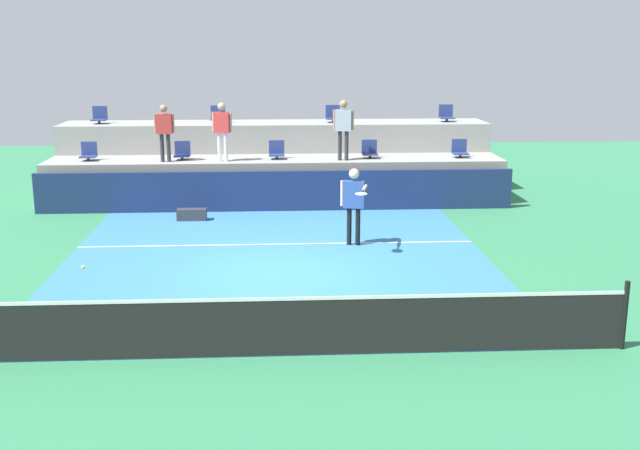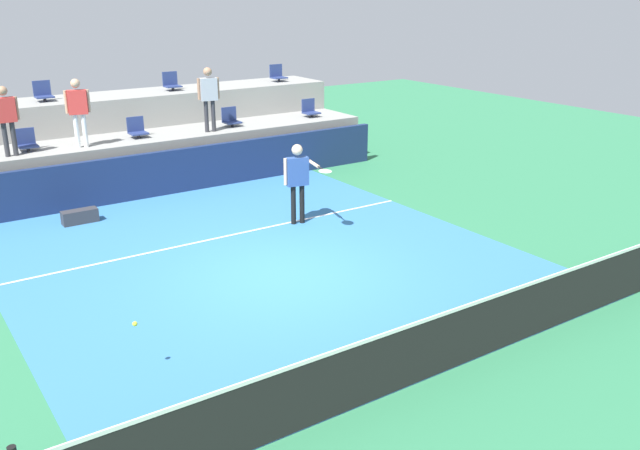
# 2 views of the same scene
# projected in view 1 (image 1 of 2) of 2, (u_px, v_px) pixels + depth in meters

# --- Properties ---
(ground_plane) EXTENTS (40.00, 40.00, 0.00)m
(ground_plane) POSITION_uv_depth(u_px,v_px,m) (277.00, 276.00, 15.19)
(ground_plane) COLOR #2D754C
(court_inner_paint) EXTENTS (9.00, 10.00, 0.01)m
(court_inner_paint) POSITION_uv_depth(u_px,v_px,m) (277.00, 261.00, 16.16)
(court_inner_paint) COLOR teal
(court_inner_paint) RESTS_ON ground_plane
(court_service_line) EXTENTS (9.00, 0.06, 0.00)m
(court_service_line) POSITION_uv_depth(u_px,v_px,m) (277.00, 244.00, 17.52)
(court_service_line) COLOR white
(court_service_line) RESTS_ON ground_plane
(tennis_net) EXTENTS (10.48, 0.08, 1.07)m
(tennis_net) POSITION_uv_depth(u_px,v_px,m) (278.00, 325.00, 11.19)
(tennis_net) COLOR black
(tennis_net) RESTS_ON ground_plane
(sponsor_backboard) EXTENTS (13.00, 0.16, 1.10)m
(sponsor_backboard) POSITION_uv_depth(u_px,v_px,m) (277.00, 191.00, 20.89)
(sponsor_backboard) COLOR navy
(sponsor_backboard) RESTS_ON ground_plane
(seating_tier_lower) EXTENTS (13.00, 1.80, 1.25)m
(seating_tier_lower) POSITION_uv_depth(u_px,v_px,m) (276.00, 180.00, 22.13)
(seating_tier_lower) COLOR gray
(seating_tier_lower) RESTS_ON ground_plane
(seating_tier_upper) EXTENTS (13.00, 1.80, 2.10)m
(seating_tier_upper) POSITION_uv_depth(u_px,v_px,m) (276.00, 156.00, 23.78)
(seating_tier_upper) COLOR gray
(seating_tier_upper) RESTS_ON ground_plane
(stadium_chair_lower_far_left) EXTENTS (0.44, 0.40, 0.52)m
(stadium_chair_lower_far_left) POSITION_uv_depth(u_px,v_px,m) (89.00, 153.00, 21.58)
(stadium_chair_lower_far_left) COLOR #2D2D33
(stadium_chair_lower_far_left) RESTS_ON seating_tier_lower
(stadium_chair_lower_left) EXTENTS (0.44, 0.40, 0.52)m
(stadium_chair_lower_left) POSITION_uv_depth(u_px,v_px,m) (182.00, 152.00, 21.72)
(stadium_chair_lower_left) COLOR #2D2D33
(stadium_chair_lower_left) RESTS_ON seating_tier_lower
(stadium_chair_lower_center) EXTENTS (0.44, 0.40, 0.52)m
(stadium_chair_lower_center) POSITION_uv_depth(u_px,v_px,m) (277.00, 151.00, 21.87)
(stadium_chair_lower_center) COLOR #2D2D33
(stadium_chair_lower_center) RESTS_ON seating_tier_lower
(stadium_chair_lower_right) EXTENTS (0.44, 0.40, 0.52)m
(stadium_chair_lower_right) POSITION_uv_depth(u_px,v_px,m) (370.00, 151.00, 22.02)
(stadium_chair_lower_right) COLOR #2D2D33
(stadium_chair_lower_right) RESTS_ON seating_tier_lower
(stadium_chair_lower_far_right) EXTENTS (0.44, 0.40, 0.52)m
(stadium_chair_lower_far_right) POSITION_uv_depth(u_px,v_px,m) (460.00, 150.00, 22.16)
(stadium_chair_lower_far_right) COLOR #2D2D33
(stadium_chair_lower_far_right) RESTS_ON seating_tier_lower
(stadium_chair_upper_far_left) EXTENTS (0.44, 0.40, 0.52)m
(stadium_chair_upper_far_left) POSITION_uv_depth(u_px,v_px,m) (99.00, 116.00, 23.12)
(stadium_chair_upper_far_left) COLOR #2D2D33
(stadium_chair_upper_far_left) RESTS_ON seating_tier_upper
(stadium_chair_upper_left) EXTENTS (0.44, 0.40, 0.52)m
(stadium_chair_upper_left) POSITION_uv_depth(u_px,v_px,m) (218.00, 116.00, 23.32)
(stadium_chair_upper_left) COLOR #2D2D33
(stadium_chair_upper_left) RESTS_ON seating_tier_upper
(stadium_chair_upper_right) EXTENTS (0.44, 0.40, 0.52)m
(stadium_chair_upper_right) POSITION_uv_depth(u_px,v_px,m) (333.00, 115.00, 23.51)
(stadium_chair_upper_right) COLOR #2D2D33
(stadium_chair_upper_right) RESTS_ON seating_tier_upper
(stadium_chair_upper_far_right) EXTENTS (0.44, 0.40, 0.52)m
(stadium_chair_upper_far_right) POSITION_uv_depth(u_px,v_px,m) (446.00, 115.00, 23.71)
(stadium_chair_upper_far_right) COLOR #2D2D33
(stadium_chair_upper_far_right) RESTS_ON seating_tier_upper
(tennis_player) EXTENTS (0.60, 1.29, 1.76)m
(tennis_player) POSITION_uv_depth(u_px,v_px,m) (354.00, 199.00, 17.20)
(tennis_player) COLOR black
(tennis_player) RESTS_ON ground_plane
(spectator_in_white) EXTENTS (0.56, 0.21, 1.58)m
(spectator_in_white) POSITION_uv_depth(u_px,v_px,m) (164.00, 128.00, 21.16)
(spectator_in_white) COLOR #2D2D33
(spectator_in_white) RESTS_ON seating_tier_lower
(spectator_in_grey) EXTENTS (0.57, 0.28, 1.63)m
(spectator_in_grey) POSITION_uv_depth(u_px,v_px,m) (222.00, 126.00, 21.24)
(spectator_in_grey) COLOR white
(spectator_in_grey) RESTS_ON seating_tier_lower
(spectator_leaning_on_rail) EXTENTS (0.59, 0.26, 1.69)m
(spectator_leaning_on_rail) POSITION_uv_depth(u_px,v_px,m) (343.00, 124.00, 21.41)
(spectator_leaning_on_rail) COLOR #2D2D33
(spectator_leaning_on_rail) RESTS_ON seating_tier_lower
(tennis_ball) EXTENTS (0.07, 0.07, 0.07)m
(tennis_ball) POSITION_uv_depth(u_px,v_px,m) (83.00, 267.00, 13.10)
(tennis_ball) COLOR #CCE033
(equipment_bag) EXTENTS (0.76, 0.28, 0.30)m
(equipment_bag) POSITION_uv_depth(u_px,v_px,m) (192.00, 215.00, 19.86)
(equipment_bag) COLOR #333338
(equipment_bag) RESTS_ON ground_plane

